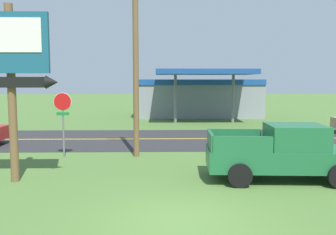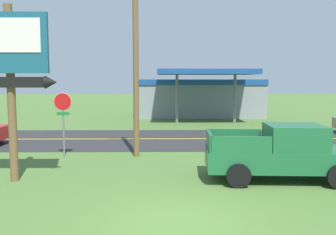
{
  "view_description": "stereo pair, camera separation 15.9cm",
  "coord_description": "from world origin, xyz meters",
  "px_view_note": "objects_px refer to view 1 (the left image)",
  "views": [
    {
      "loc": [
        -0.41,
        -8.91,
        3.48
      ],
      "look_at": [
        0.0,
        8.0,
        1.8
      ],
      "focal_mm": 39.6,
      "sensor_mm": 36.0,
      "label": 1
    },
    {
      "loc": [
        -0.25,
        -8.91,
        3.48
      ],
      "look_at": [
        0.0,
        8.0,
        1.8
      ],
      "focal_mm": 39.6,
      "sensor_mm": 36.0,
      "label": 2
    }
  ],
  "objects_px": {
    "stop_sign": "(63,113)",
    "pickup_green_parked_on_lawn": "(284,153)",
    "motel_sign": "(11,62)",
    "gas_station": "(197,97)",
    "utility_pole": "(136,57)"
  },
  "relations": [
    {
      "from": "motel_sign",
      "to": "utility_pole",
      "type": "relative_size",
      "value": 0.71
    },
    {
      "from": "gas_station",
      "to": "stop_sign",
      "type": "bearing_deg",
      "value": -112.56
    },
    {
      "from": "motel_sign",
      "to": "gas_station",
      "type": "distance_m",
      "value": 25.28
    },
    {
      "from": "stop_sign",
      "to": "pickup_green_parked_on_lawn",
      "type": "bearing_deg",
      "value": -24.98
    },
    {
      "from": "pickup_green_parked_on_lawn",
      "to": "motel_sign",
      "type": "bearing_deg",
      "value": -179.45
    },
    {
      "from": "motel_sign",
      "to": "gas_station",
      "type": "xyz_separation_m",
      "value": [
        8.69,
        23.64,
        -2.15
      ]
    },
    {
      "from": "stop_sign",
      "to": "pickup_green_parked_on_lawn",
      "type": "distance_m",
      "value": 9.67
    },
    {
      "from": "stop_sign",
      "to": "utility_pole",
      "type": "distance_m",
      "value": 4.16
    },
    {
      "from": "stop_sign",
      "to": "utility_pole",
      "type": "height_order",
      "value": "utility_pole"
    },
    {
      "from": "utility_pole",
      "to": "stop_sign",
      "type": "bearing_deg",
      "value": -177.55
    },
    {
      "from": "motel_sign",
      "to": "stop_sign",
      "type": "relative_size",
      "value": 2.05
    },
    {
      "from": "utility_pole",
      "to": "pickup_green_parked_on_lawn",
      "type": "xyz_separation_m",
      "value": [
        5.42,
        -4.2,
        -3.6
      ]
    },
    {
      "from": "utility_pole",
      "to": "gas_station",
      "type": "xyz_separation_m",
      "value": [
        4.8,
        19.35,
        -2.62
      ]
    },
    {
      "from": "gas_station",
      "to": "motel_sign",
      "type": "bearing_deg",
      "value": -110.18
    },
    {
      "from": "motel_sign",
      "to": "utility_pole",
      "type": "distance_m",
      "value": 5.81
    }
  ]
}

